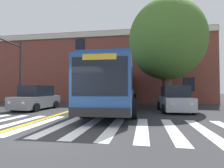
{
  "coord_description": "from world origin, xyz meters",
  "views": [
    {
      "loc": [
        3.0,
        -5.06,
        1.53
      ],
      "look_at": [
        1.1,
        6.75,
        1.89
      ],
      "focal_mm": 28.0,
      "sensor_mm": 36.0,
      "label": 1
    }
  ],
  "objects_px": {
    "car_silver_far_lane": "(175,100)",
    "city_bus": "(116,86)",
    "traffic_light_far_corner": "(7,59)",
    "street_tree_curbside_large": "(167,40)",
    "car_navy_behind_bus": "(130,92)",
    "car_grey_near_lane": "(36,99)"
  },
  "relations": [
    {
      "from": "traffic_light_far_corner",
      "to": "street_tree_curbside_large",
      "type": "bearing_deg",
      "value": 12.31
    },
    {
      "from": "street_tree_curbside_large",
      "to": "car_navy_behind_bus",
      "type": "bearing_deg",
      "value": 116.65
    },
    {
      "from": "city_bus",
      "to": "car_silver_far_lane",
      "type": "height_order",
      "value": "city_bus"
    },
    {
      "from": "city_bus",
      "to": "street_tree_curbside_large",
      "type": "relative_size",
      "value": 1.36
    },
    {
      "from": "car_silver_far_lane",
      "to": "city_bus",
      "type": "bearing_deg",
      "value": 175.62
    },
    {
      "from": "car_silver_far_lane",
      "to": "traffic_light_far_corner",
      "type": "height_order",
      "value": "traffic_light_far_corner"
    },
    {
      "from": "city_bus",
      "to": "street_tree_curbside_large",
      "type": "distance_m",
      "value": 5.96
    },
    {
      "from": "street_tree_curbside_large",
      "to": "city_bus",
      "type": "bearing_deg",
      "value": -151.41
    },
    {
      "from": "car_grey_near_lane",
      "to": "street_tree_curbside_large",
      "type": "xyz_separation_m",
      "value": [
        9.93,
        2.87,
        4.81
      ]
    },
    {
      "from": "car_grey_near_lane",
      "to": "car_navy_behind_bus",
      "type": "bearing_deg",
      "value": 56.63
    },
    {
      "from": "car_navy_behind_bus",
      "to": "traffic_light_far_corner",
      "type": "xyz_separation_m",
      "value": [
        -9.1,
        -9.68,
        2.79
      ]
    },
    {
      "from": "car_grey_near_lane",
      "to": "car_silver_far_lane",
      "type": "xyz_separation_m",
      "value": [
        10.05,
        0.39,
        -0.01
      ]
    },
    {
      "from": "car_grey_near_lane",
      "to": "car_silver_far_lane",
      "type": "relative_size",
      "value": 1.1
    },
    {
      "from": "traffic_light_far_corner",
      "to": "street_tree_curbside_large",
      "type": "distance_m",
      "value": 12.99
    },
    {
      "from": "city_bus",
      "to": "traffic_light_far_corner",
      "type": "bearing_deg",
      "value": -176.16
    },
    {
      "from": "car_navy_behind_bus",
      "to": "city_bus",
      "type": "bearing_deg",
      "value": -93.15
    },
    {
      "from": "traffic_light_far_corner",
      "to": "car_grey_near_lane",
      "type": "bearing_deg",
      "value": -2.66
    },
    {
      "from": "traffic_light_far_corner",
      "to": "car_navy_behind_bus",
      "type": "bearing_deg",
      "value": 46.75
    },
    {
      "from": "city_bus",
      "to": "traffic_light_far_corner",
      "type": "height_order",
      "value": "traffic_light_far_corner"
    },
    {
      "from": "city_bus",
      "to": "street_tree_curbside_large",
      "type": "xyz_separation_m",
      "value": [
        3.98,
        2.17,
        3.87
      ]
    },
    {
      "from": "street_tree_curbside_large",
      "to": "traffic_light_far_corner",
      "type": "bearing_deg",
      "value": -167.69
    },
    {
      "from": "car_silver_far_lane",
      "to": "street_tree_curbside_large",
      "type": "height_order",
      "value": "street_tree_curbside_large"
    }
  ]
}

